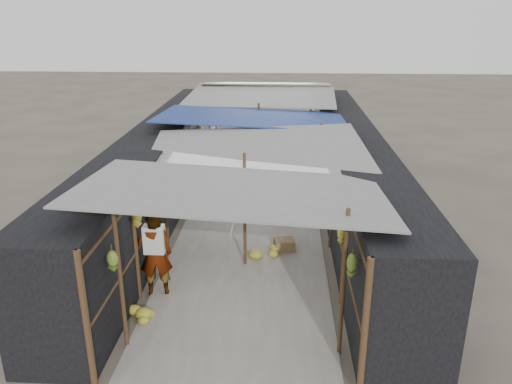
% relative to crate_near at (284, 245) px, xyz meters
% --- Properties ---
extents(ground, '(80.00, 80.00, 0.00)m').
position_rel_crate_near_xyz_m(ground, '(-0.88, -3.75, -0.14)').
color(ground, '#6B6356').
rests_on(ground, ground).
extents(aisle_slab, '(3.60, 16.00, 0.02)m').
position_rel_crate_near_xyz_m(aisle_slab, '(-0.88, 2.75, -0.13)').
color(aisle_slab, '#9E998E').
rests_on(aisle_slab, ground).
extents(stall_left, '(1.40, 15.00, 2.30)m').
position_rel_crate_near_xyz_m(stall_left, '(-3.58, 2.75, 1.01)').
color(stall_left, black).
rests_on(stall_left, ground).
extents(stall_right, '(1.40, 15.00, 2.30)m').
position_rel_crate_near_xyz_m(stall_right, '(1.82, 2.75, 1.01)').
color(stall_right, black).
rests_on(stall_right, ground).
extents(crate_near, '(0.52, 0.45, 0.28)m').
position_rel_crate_near_xyz_m(crate_near, '(0.00, 0.00, 0.00)').
color(crate_near, '#97774D').
rests_on(crate_near, ground).
extents(crate_mid, '(0.57, 0.49, 0.29)m').
position_rel_crate_near_xyz_m(crate_mid, '(-0.09, 2.54, 0.01)').
color(crate_mid, '#97774D').
rests_on(crate_mid, ground).
extents(crate_back, '(0.49, 0.43, 0.28)m').
position_rel_crate_near_xyz_m(crate_back, '(-0.77, 5.43, -0.00)').
color(crate_back, '#97774D').
rests_on(crate_back, ground).
extents(black_basin, '(0.65, 0.65, 0.20)m').
position_rel_crate_near_xyz_m(black_basin, '(0.82, 7.14, -0.04)').
color(black_basin, black).
rests_on(black_basin, ground).
extents(vendor_elderly, '(0.71, 0.53, 1.78)m').
position_rel_crate_near_xyz_m(vendor_elderly, '(-2.55, -2.08, 0.75)').
color(vendor_elderly, silver).
rests_on(vendor_elderly, ground).
extents(shopper_blue, '(0.87, 0.72, 1.65)m').
position_rel_crate_near_xyz_m(shopper_blue, '(-1.53, 5.76, 0.69)').
color(shopper_blue, navy).
rests_on(shopper_blue, ground).
extents(vendor_seated, '(0.60, 0.70, 0.93)m').
position_rel_crate_near_xyz_m(vendor_seated, '(0.37, 3.79, 0.33)').
color(vendor_seated, '#4D4743').
rests_on(vendor_seated, ground).
extents(market_canopy, '(5.62, 15.20, 2.77)m').
position_rel_crate_near_xyz_m(market_canopy, '(-0.85, 3.08, 2.26)').
color(market_canopy, brown).
rests_on(market_canopy, ground).
extents(hanging_bananas, '(3.96, 13.64, 0.81)m').
position_rel_crate_near_xyz_m(hanging_bananas, '(-0.95, 3.25, 1.52)').
color(hanging_bananas, olive).
rests_on(hanging_bananas, ground).
extents(floor_bananas, '(3.98, 11.50, 0.35)m').
position_rel_crate_near_xyz_m(floor_bananas, '(-1.09, 2.95, 0.02)').
color(floor_bananas, olive).
rests_on(floor_bananas, ground).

